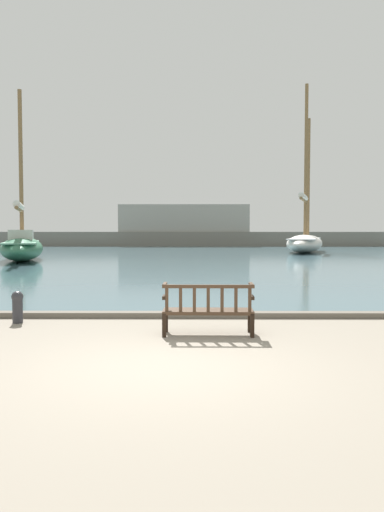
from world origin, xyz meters
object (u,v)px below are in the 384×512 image
(sailboat_mid_port, at_px, (305,239))
(mooring_bollard, at_px, (17,305))
(sailboat_outer_starboard, at_px, (22,246))
(park_bench, at_px, (208,309))

(sailboat_mid_port, height_order, mooring_bollard, sailboat_mid_port)
(mooring_bollard, bearing_deg, sailboat_outer_starboard, 108.90)
(park_bench, xyz_separation_m, mooring_bollard, (-3.80, 1.15, -0.11))
(park_bench, distance_m, sailboat_mid_port, 33.00)
(sailboat_outer_starboard, height_order, mooring_bollard, sailboat_outer_starboard)
(sailboat_outer_starboard, xyz_separation_m, sailboat_mid_port, (19.17, 11.27, 0.17))
(park_bench, bearing_deg, mooring_bollard, 163.17)
(mooring_bollard, bearing_deg, park_bench, -16.83)
(park_bench, height_order, mooring_bollard, park_bench)
(park_bench, height_order, sailboat_mid_port, sailboat_mid_port)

